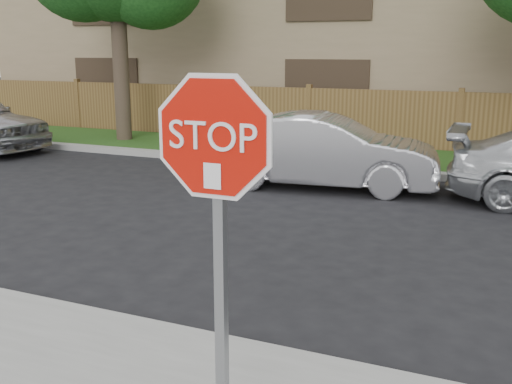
% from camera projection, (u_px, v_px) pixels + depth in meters
% --- Properties ---
extents(ground, '(90.00, 90.00, 0.00)m').
position_uv_depth(ground, '(324.00, 365.00, 5.12)').
color(ground, black).
rests_on(ground, ground).
extents(far_curb, '(70.00, 0.30, 0.15)m').
position_uv_depth(far_curb, '(441.00, 176.00, 12.37)').
color(far_curb, gray).
rests_on(far_curb, ground).
extents(grass_strip, '(70.00, 3.00, 0.12)m').
position_uv_depth(grass_strip, '(450.00, 164.00, 13.85)').
color(grass_strip, '#1E4714').
rests_on(grass_strip, ground).
extents(fence, '(70.00, 0.12, 1.60)m').
position_uv_depth(fence, '(459.00, 124.00, 15.10)').
color(fence, brown).
rests_on(fence, ground).
extents(apartment_building, '(35.20, 9.20, 7.20)m').
position_uv_depth(apartment_building, '(482.00, 21.00, 19.46)').
color(apartment_building, '#897555').
rests_on(apartment_building, ground).
extents(stop_sign, '(1.01, 0.13, 2.55)m').
position_uv_depth(stop_sign, '(216.00, 192.00, 3.47)').
color(stop_sign, gray).
rests_on(stop_sign, sidewalk_near).
extents(sedan_left, '(4.50, 2.05, 1.43)m').
position_uv_depth(sedan_left, '(324.00, 151.00, 11.56)').
color(sedan_left, silver).
rests_on(sedan_left, ground).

